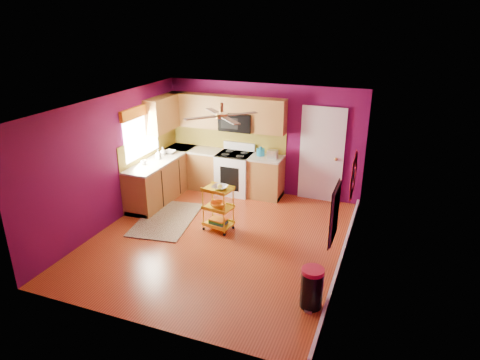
% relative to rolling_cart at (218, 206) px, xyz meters
% --- Properties ---
extents(ground, '(5.00, 5.00, 0.00)m').
position_rel_rolling_cart_xyz_m(ground, '(0.16, -0.35, -0.49)').
color(ground, maroon).
rests_on(ground, ground).
extents(room_envelope, '(4.54, 5.04, 2.52)m').
position_rel_rolling_cart_xyz_m(room_envelope, '(0.19, -0.35, 1.14)').
color(room_envelope, '#5D0A41').
rests_on(room_envelope, ground).
extents(lower_cabinets, '(2.81, 2.31, 0.94)m').
position_rel_rolling_cart_xyz_m(lower_cabinets, '(-1.18, 1.47, -0.06)').
color(lower_cabinets, brown).
rests_on(lower_cabinets, ground).
extents(electric_range, '(0.76, 0.66, 1.13)m').
position_rel_rolling_cart_xyz_m(electric_range, '(-0.39, 1.82, -0.01)').
color(electric_range, white).
rests_on(electric_range, ground).
extents(upper_cabinetry, '(2.80, 2.30, 1.26)m').
position_rel_rolling_cart_xyz_m(upper_cabinetry, '(-1.08, 1.82, 1.31)').
color(upper_cabinetry, brown).
rests_on(upper_cabinetry, ground).
extents(left_window, '(0.08, 1.35, 1.08)m').
position_rel_rolling_cart_xyz_m(left_window, '(-2.06, 0.70, 1.25)').
color(left_window, white).
rests_on(left_window, ground).
extents(panel_door, '(0.95, 0.11, 2.15)m').
position_rel_rolling_cart_xyz_m(panel_door, '(1.51, 2.12, 0.53)').
color(panel_door, white).
rests_on(panel_door, ground).
extents(right_wall_art, '(0.04, 2.74, 1.04)m').
position_rel_rolling_cart_xyz_m(right_wall_art, '(2.39, -0.69, 0.95)').
color(right_wall_art, black).
rests_on(right_wall_art, ground).
extents(ceiling_fan, '(1.01, 1.01, 0.26)m').
position_rel_rolling_cart_xyz_m(ceiling_fan, '(0.16, -0.15, 1.80)').
color(ceiling_fan, '#BF8C3F').
rests_on(ceiling_fan, ground).
extents(shag_rug, '(1.29, 1.84, 0.02)m').
position_rel_rolling_cart_xyz_m(shag_rug, '(-1.15, -0.01, -0.48)').
color(shag_rug, '#321C10').
rests_on(shag_rug, ground).
extents(rolling_cart, '(0.58, 0.46, 0.95)m').
position_rel_rolling_cart_xyz_m(rolling_cart, '(0.00, 0.00, 0.00)').
color(rolling_cart, yellow).
rests_on(rolling_cart, ground).
extents(trash_can, '(0.33, 0.35, 0.61)m').
position_rel_rolling_cart_xyz_m(trash_can, '(2.15, -1.65, -0.18)').
color(trash_can, black).
rests_on(trash_can, ground).
extents(teal_kettle, '(0.18, 0.18, 0.21)m').
position_rel_rolling_cart_xyz_m(teal_kettle, '(0.19, 1.91, 0.53)').
color(teal_kettle, '#1576A1').
rests_on(teal_kettle, lower_cabinets).
extents(toaster, '(0.22, 0.15, 0.18)m').
position_rel_rolling_cart_xyz_m(toaster, '(0.49, 1.84, 0.54)').
color(toaster, beige).
rests_on(toaster, lower_cabinets).
extents(soap_bottle_a, '(0.10, 0.10, 0.21)m').
position_rel_rolling_cart_xyz_m(soap_bottle_a, '(-1.80, 0.89, 0.56)').
color(soap_bottle_a, '#EA3F72').
rests_on(soap_bottle_a, lower_cabinets).
extents(soap_bottle_b, '(0.14, 0.14, 0.18)m').
position_rel_rolling_cart_xyz_m(soap_bottle_b, '(-1.85, 1.16, 0.54)').
color(soap_bottle_b, white).
rests_on(soap_bottle_b, lower_cabinets).
extents(counter_dish, '(0.25, 0.25, 0.06)m').
position_rel_rolling_cart_xyz_m(counter_dish, '(-1.78, 1.33, 0.48)').
color(counter_dish, white).
rests_on(counter_dish, lower_cabinets).
extents(counter_cup, '(0.12, 0.12, 0.10)m').
position_rel_rolling_cart_xyz_m(counter_cup, '(-1.89, 0.45, 0.50)').
color(counter_cup, white).
rests_on(counter_cup, lower_cabinets).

